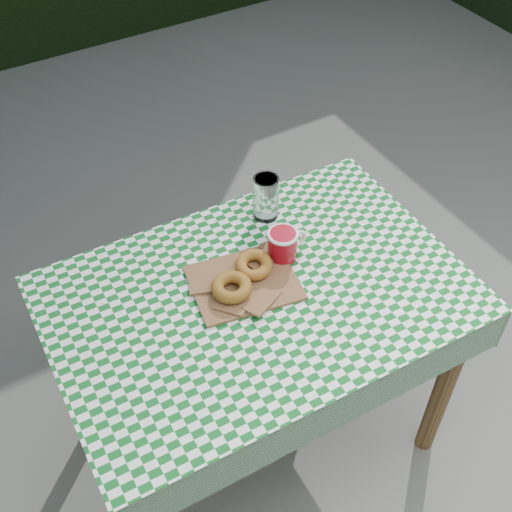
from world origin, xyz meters
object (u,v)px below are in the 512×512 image
at_px(table, 258,373).
at_px(coffee_mug, 282,245).
at_px(drinking_glass, 266,197).
at_px(paper_bag, 244,282).

xyz_separation_m(table, coffee_mug, (0.13, 0.09, 0.43)).
bearing_deg(coffee_mug, drinking_glass, 72.63).
xyz_separation_m(table, drinking_glass, (0.18, 0.26, 0.45)).
height_order(table, drinking_glass, drinking_glass).
height_order(table, coffee_mug, coffee_mug).
bearing_deg(coffee_mug, paper_bag, -167.50).
xyz_separation_m(paper_bag, drinking_glass, (0.20, 0.21, 0.06)).
bearing_deg(coffee_mug, table, -147.26).
relative_size(paper_bag, coffee_mug, 1.73).
xyz_separation_m(paper_bag, coffee_mug, (0.14, 0.03, 0.04)).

